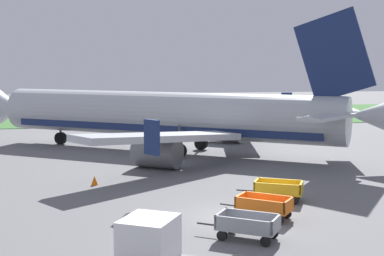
{
  "coord_description": "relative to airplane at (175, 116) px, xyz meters",
  "views": [
    {
      "loc": [
        -5.91,
        -24.93,
        7.35
      ],
      "look_at": [
        0.08,
        12.91,
        2.8
      ],
      "focal_mm": 51.01,
      "sensor_mm": 36.0,
      "label": 1
    }
  ],
  "objects": [
    {
      "name": "service_truck_beside_carts",
      "position": [
        -3.76,
        -26.46,
        -1.95
      ],
      "size": [
        4.75,
        3.77,
        2.1
      ],
      "color": "slate",
      "rests_on": "ground"
    },
    {
      "name": "ground_plane",
      "position": [
        0.35,
        -19.44,
        -3.05
      ],
      "size": [
        220.0,
        220.0,
        0.0
      ],
      "primitive_type": "plane",
      "color": "slate"
    },
    {
      "name": "airplane",
      "position": [
        0.0,
        0.0,
        0.0
      ],
      "size": [
        33.52,
        28.1,
        11.34
      ],
      "color": "#B2B7BC",
      "rests_on": "ground"
    },
    {
      "name": "grass_strip",
      "position": [
        0.35,
        32.94,
        -3.02
      ],
      "size": [
        220.0,
        28.0,
        0.06
      ],
      "primitive_type": "cube",
      "color": "#3D7033",
      "rests_on": "ground"
    },
    {
      "name": "baggage_cart_nearest",
      "position": [
        0.2,
        -22.85,
        -2.45
      ],
      "size": [
        3.39,
        2.54,
        1.07
      ],
      "color": "gray",
      "rests_on": "ground"
    },
    {
      "name": "traffic_cone_near_plane",
      "position": [
        -6.34,
        -11.36,
        -2.77
      ],
      "size": [
        0.43,
        0.43,
        0.56
      ],
      "primitive_type": "cone",
      "color": "orange",
      "rests_on": "ground"
    },
    {
      "name": "baggage_cart_third_in_row",
      "position": [
        3.5,
        -16.79,
        -2.45
      ],
      "size": [
        3.52,
        2.35,
        1.07
      ],
      "color": "gold",
      "rests_on": "ground"
    },
    {
      "name": "baggage_cart_second_in_row",
      "position": [
        1.77,
        -19.96,
        -2.45
      ],
      "size": [
        3.29,
        2.72,
        1.07
      ],
      "color": "orange",
      "rests_on": "ground"
    }
  ]
}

